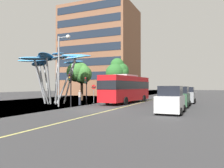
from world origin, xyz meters
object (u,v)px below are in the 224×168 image
at_px(traffic_light_kerb_far, 86,85).
at_px(car_parked_near, 171,100).
at_px(pedestrian, 80,98).
at_px(traffic_light_kerb_near, 70,83).
at_px(street_lamp, 61,61).
at_px(traffic_light_opposite, 121,83).
at_px(car_parked_mid, 180,97).
at_px(red_bus, 126,88).
at_px(car_parked_far, 187,95).
at_px(traffic_light_island_mid, 109,82).
at_px(leaf_sculpture, 54,61).
at_px(no_entry_sign, 94,91).

height_order(traffic_light_kerb_far, car_parked_near, traffic_light_kerb_far).
bearing_deg(pedestrian, traffic_light_kerb_near, -79.57).
xyz_separation_m(street_lamp, pedestrian, (0.65, 2.71, -3.99)).
bearing_deg(traffic_light_opposite, pedestrian, -91.08).
distance_m(traffic_light_kerb_far, street_lamp, 4.66).
height_order(car_parked_near, pedestrian, car_parked_near).
xyz_separation_m(traffic_light_kerb_near, car_parked_mid, (10.54, 5.21, -1.53)).
relative_size(red_bus, pedestrian, 6.17).
bearing_deg(car_parked_mid, street_lamp, -155.70).
relative_size(traffic_light_kerb_near, car_parked_far, 0.92).
distance_m(traffic_light_kerb_near, car_parked_far, 15.48).
height_order(traffic_light_island_mid, car_parked_far, traffic_light_island_mid).
distance_m(red_bus, pedestrian, 6.66).
distance_m(leaf_sculpture, traffic_light_kerb_far, 5.43).
distance_m(traffic_light_kerb_near, traffic_light_opposite, 15.22).
bearing_deg(traffic_light_island_mid, no_entry_sign, -96.67).
bearing_deg(street_lamp, red_bus, 60.40).
distance_m(pedestrian, no_entry_sign, 3.53).
relative_size(traffic_light_kerb_far, car_parked_far, 0.86).
bearing_deg(red_bus, traffic_light_opposite, 116.66).
xyz_separation_m(red_bus, traffic_light_island_mid, (-3.46, 2.08, 0.73)).
xyz_separation_m(leaf_sculpture, traffic_light_opposite, (4.55, 11.96, -2.78)).
distance_m(traffic_light_opposite, pedestrian, 12.70).
xyz_separation_m(leaf_sculpture, pedestrian, (4.31, -0.61, -4.58)).
bearing_deg(red_bus, pedestrian, -126.37).
distance_m(traffic_light_kerb_near, traffic_light_kerb_far, 3.85).
bearing_deg(car_parked_mid, traffic_light_island_mid, 155.60).
bearing_deg(pedestrian, street_lamp, -103.44).
relative_size(traffic_light_kerb_near, no_entry_sign, 1.46).
relative_size(traffic_light_kerb_near, pedestrian, 2.01).
distance_m(traffic_light_island_mid, no_entry_sign, 4.11).
xyz_separation_m(car_parked_mid, street_lamp, (-11.67, -5.27, 3.84)).
relative_size(car_parked_far, no_entry_sign, 1.59).
bearing_deg(no_entry_sign, red_bus, 25.15).
relative_size(traffic_light_island_mid, pedestrian, 2.18).
bearing_deg(car_parked_mid, pedestrian, -166.90).
bearing_deg(traffic_light_island_mid, leaf_sculpture, -125.08).
bearing_deg(car_parked_near, traffic_light_opposite, 123.56).
distance_m(red_bus, traffic_light_island_mid, 4.10).
height_order(traffic_light_island_mid, car_parked_near, traffic_light_island_mid).
height_order(leaf_sculpture, car_parked_mid, leaf_sculpture).
bearing_deg(traffic_light_kerb_near, red_bus, 66.77).
bearing_deg(red_bus, traffic_light_kerb_far, -132.40).
height_order(red_bus, leaf_sculpture, leaf_sculpture).
bearing_deg(car_parked_mid, leaf_sculpture, -172.72).
bearing_deg(no_entry_sign, car_parked_mid, -4.58).
xyz_separation_m(red_bus, traffic_light_kerb_far, (-3.75, -4.10, 0.38)).
relative_size(traffic_light_kerb_near, car_parked_mid, 0.79).
xyz_separation_m(car_parked_near, car_parked_far, (0.39, 11.85, -0.04)).
height_order(traffic_light_kerb_far, traffic_light_island_mid, traffic_light_island_mid).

